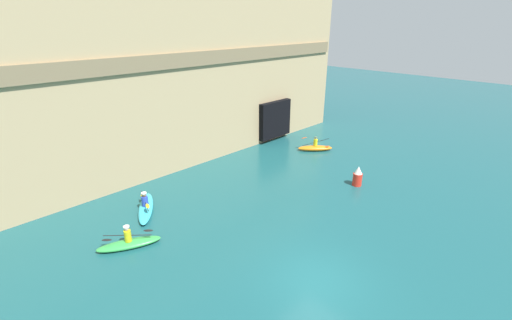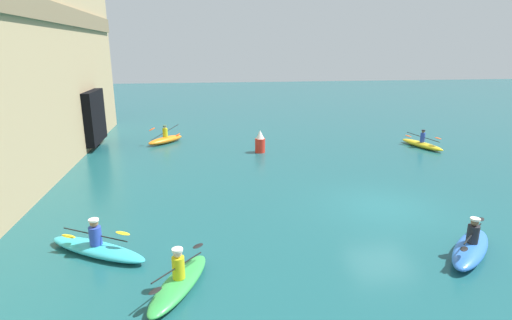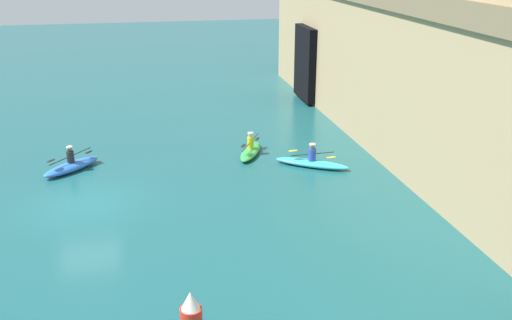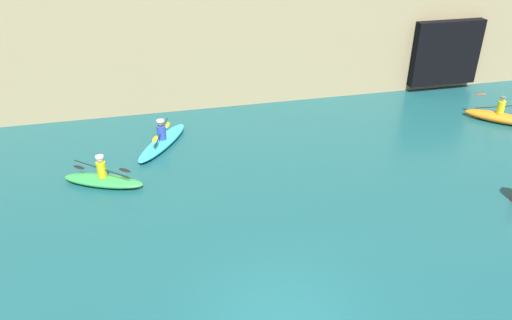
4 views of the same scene
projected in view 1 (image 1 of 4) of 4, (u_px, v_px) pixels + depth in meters
name	position (u px, v px, depth m)	size (l,w,h in m)	color
ground_plane	(317.00, 282.00, 14.04)	(120.00, 120.00, 0.00)	#195156
cliff_bluff	(93.00, 85.00, 22.20)	(42.24, 8.14, 12.12)	tan
kayak_cyan	(146.00, 207.00, 19.19)	(2.53, 3.39, 1.13)	#33B2C6
kayak_orange	(315.00, 148.00, 27.99)	(2.56, 2.47, 1.18)	orange
kayak_green	(129.00, 243.00, 16.12)	(2.97, 1.89, 1.15)	green
marker_buoy	(358.00, 177.00, 21.99)	(0.59, 0.59, 1.33)	red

